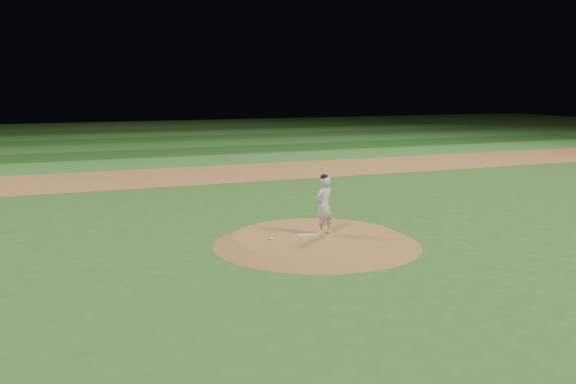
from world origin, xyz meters
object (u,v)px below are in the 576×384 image
Objects in this scene: pitchers_mound at (317,240)px; rosin_bag at (271,239)px; pitcher_on_mound at (324,205)px; pitching_rubber at (310,235)px.

rosin_bag is (-1.30, -0.00, 0.15)m from pitchers_mound.
pitchers_mound is 3.38× the size of pitcher_on_mound.
pitcher_on_mound reaches higher than pitchers_mound.
pitcher_on_mound is (0.37, -0.07, 0.78)m from pitching_rubber.
pitching_rubber is (-0.18, 0.05, 0.14)m from pitchers_mound.
pitchers_mound is 0.95m from pitcher_on_mound.
pitcher_on_mound is (1.49, -0.02, 0.77)m from rosin_bag.
pitching_rubber is 0.87m from pitcher_on_mound.
pitchers_mound is 53.31× the size of rosin_bag.
pitcher_on_mound is at bearing -0.73° from rosin_bag.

